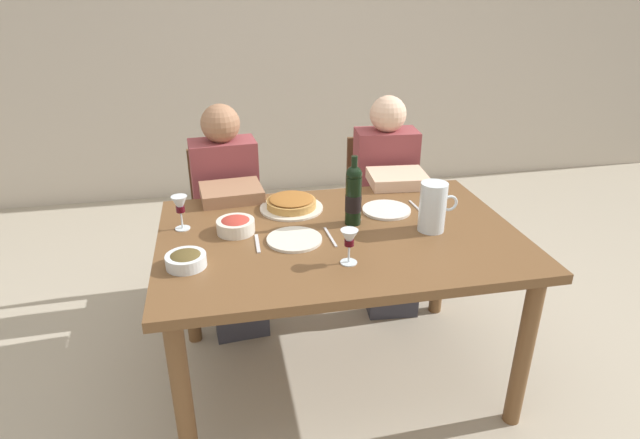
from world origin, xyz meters
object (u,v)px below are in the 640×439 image
wine_glass_left_diner (349,240)px  dinner_plate_left_setting (294,239)px  wine_glass_right_diner (180,206)px  chair_left (226,215)px  olive_bowl (186,259)px  dining_table (339,252)px  water_pitcher (433,210)px  chair_right (378,201)px  dinner_plate_right_setting (386,210)px  wine_bottle (353,195)px  baked_tart (291,203)px  salad_bowl (236,225)px  diner_right (388,198)px  diner_left (230,212)px

wine_glass_left_diner → dinner_plate_left_setting: size_ratio=0.60×
wine_glass_right_diner → chair_left: size_ratio=0.17×
chair_left → olive_bowl: bearing=76.1°
dining_table → wine_glass_left_diner: wine_glass_left_diner is taller
water_pitcher → chair_right: water_pitcher is taller
dinner_plate_right_setting → chair_right: 0.80m
dinner_plate_left_setting → wine_bottle: bearing=22.7°
wine_bottle → baked_tart: 0.33m
water_pitcher → olive_bowl: size_ratio=1.41×
wine_bottle → salad_bowl: (-0.50, 0.01, -0.10)m
wine_bottle → diner_right: diner_right is taller
dinner_plate_left_setting → chair_left: size_ratio=0.26×
chair_right → salad_bowl: bearing=47.6°
salad_bowl → diner_right: 1.05m
dining_table → wine_glass_right_diner: size_ratio=10.03×
chair_left → diner_left: bearing=89.2°
chair_left → chair_right: size_ratio=1.00×
water_pitcher → wine_glass_left_diner: size_ratio=1.54×
olive_bowl → chair_left: 1.09m
wine_glass_left_diner → dinner_plate_left_setting: bearing=127.8°
wine_bottle → wine_glass_left_diner: (-0.10, -0.34, -0.04)m
water_pitcher → dinner_plate_left_setting: (-0.58, 0.01, -0.09)m
wine_glass_right_diner → wine_bottle: bearing=-7.1°
wine_glass_left_diner → diner_left: (-0.41, 0.89, -0.24)m
olive_bowl → wine_glass_right_diner: bearing=94.4°
dinner_plate_left_setting → diner_right: 0.96m
water_pitcher → wine_glass_right_diner: water_pitcher is taller
baked_tart → dinner_plate_left_setting: bearing=-96.5°
dining_table → diner_left: diner_left is taller
salad_bowl → chair_left: bearing=92.3°
dinner_plate_right_setting → chair_right: size_ratio=0.25×
dinner_plate_left_setting → chair_right: size_ratio=0.26×
chair_right → wine_glass_left_diner: bearing=72.4°
diner_left → dinner_plate_left_setting: bearing=105.0°
wine_bottle → wine_glass_right_diner: 0.73m
salad_bowl → wine_glass_left_diner: wine_glass_left_diner is taller
water_pitcher → diner_left: (-0.83, 0.68, -0.24)m
water_pitcher → diner_left: diner_left is taller
water_pitcher → dinner_plate_left_setting: size_ratio=0.93×
baked_tart → diner_left: (-0.28, 0.35, -0.17)m
wine_glass_right_diner → chair_right: (1.11, 0.73, -0.37)m
water_pitcher → salad_bowl: size_ratio=1.32×
wine_bottle → baked_tart: wine_bottle is taller
salad_bowl → chair_left: size_ratio=0.18×
olive_bowl → chair_right: (1.08, 1.06, -0.29)m
olive_bowl → diner_right: (1.06, 0.83, -0.17)m
chair_left → diner_right: (0.90, -0.21, 0.12)m
wine_bottle → dinner_plate_left_setting: bearing=-157.3°
olive_bowl → diner_right: bearing=37.9°
dining_table → chair_left: size_ratio=1.72×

